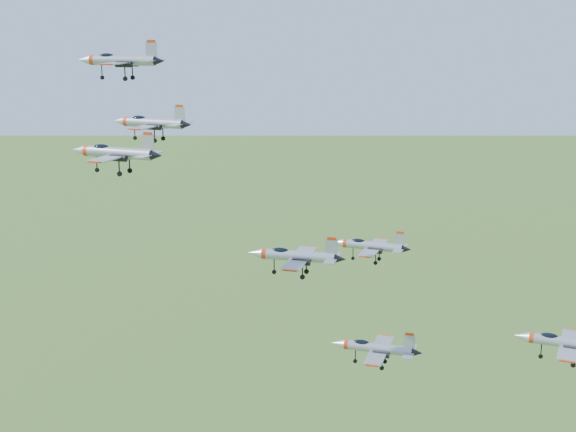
# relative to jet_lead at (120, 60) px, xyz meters

# --- Properties ---
(jet_lead) EXTENTS (13.65, 11.20, 3.66)m
(jet_lead) POSITION_rel_jet_lead_xyz_m (0.00, 0.00, 0.00)
(jet_lead) COLOR #979AA2
(jet_left_high) EXTENTS (11.59, 9.64, 3.10)m
(jet_left_high) POSITION_rel_jet_lead_xyz_m (10.28, -12.50, -7.16)
(jet_left_high) COLOR #979AA2
(jet_right_high) EXTENTS (11.43, 9.50, 3.05)m
(jet_right_high) POSITION_rel_jet_lead_xyz_m (13.61, -29.07, -8.28)
(jet_right_high) COLOR #979AA2
(jet_left_low) EXTENTS (11.25, 9.33, 3.01)m
(jet_left_low) POSITION_rel_jet_lead_xyz_m (37.45, -2.13, -24.45)
(jet_left_low) COLOR #979AA2
(jet_right_low) EXTENTS (11.90, 9.78, 3.19)m
(jet_right_low) POSITION_rel_jet_lead_xyz_m (31.43, -19.82, -21.26)
(jet_right_low) COLOR #979AA2
(jet_trail) EXTENTS (11.44, 9.41, 3.06)m
(jet_trail) POSITION_rel_jet_lead_xyz_m (40.55, -15.64, -33.58)
(jet_trail) COLOR #979AA2
(jet_extra) EXTENTS (13.15, 10.97, 3.52)m
(jet_extra) POSITION_rel_jet_lead_xyz_m (63.47, -5.59, -34.42)
(jet_extra) COLOR #979AA2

